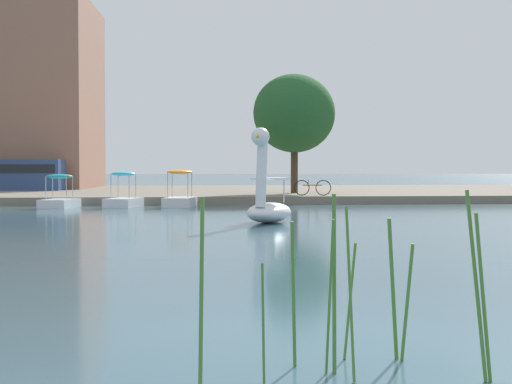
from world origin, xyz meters
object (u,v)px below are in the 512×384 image
pedal_boat_orange (180,196)px  bicycle_parked (312,188)px  tree_broadleaf_behind_dock (294,114)px  pedal_boat_teal (59,198)px  parked_van (23,174)px  swan_boat (268,202)px  pedal_boat_cyan (124,197)px

pedal_boat_orange → bicycle_parked: 6.83m
pedal_boat_orange → tree_broadleaf_behind_dock: bearing=46.0°
pedal_boat_teal → parked_van: bearing=107.0°
pedal_boat_orange → swan_boat: bearing=-75.6°
swan_boat → bicycle_parked: (3.71, 12.80, 0.10)m
bicycle_parked → pedal_boat_orange: bearing=-158.5°
pedal_boat_orange → pedal_boat_cyan: (-2.43, -0.18, -0.05)m
pedal_boat_cyan → bicycle_parked: pedal_boat_cyan is taller
swan_boat → parked_van: (-11.78, 23.11, 0.71)m
swan_boat → parked_van: 25.95m
tree_broadleaf_behind_dock → pedal_boat_teal: bearing=-149.9°
bicycle_parked → parked_van: size_ratio=0.36×
pedal_boat_cyan → pedal_boat_orange: bearing=4.2°
pedal_boat_orange → pedal_boat_cyan: pedal_boat_orange is taller
swan_boat → pedal_boat_orange: swan_boat is taller
swan_boat → pedal_boat_teal: bearing=127.7°
pedal_boat_cyan → tree_broadleaf_behind_dock: tree_broadleaf_behind_dock is taller
swan_boat → tree_broadleaf_behind_dock: (3.41, 16.56, 3.90)m
swan_boat → parked_van: swan_boat is taller
pedal_boat_teal → parked_van: parked_van is taller
pedal_boat_teal → tree_broadleaf_behind_dock: 13.59m
tree_broadleaf_behind_dock → parked_van: tree_broadleaf_behind_dock is taller
swan_boat → pedal_boat_orange: (-2.64, 10.30, -0.17)m
pedal_boat_cyan → bicycle_parked: (8.78, 2.68, 0.32)m
pedal_boat_teal → tree_broadleaf_behind_dock: size_ratio=0.35×
pedal_boat_teal → bicycle_parked: (11.49, 2.74, 0.35)m
swan_boat → pedal_boat_teal: 12.73m
pedal_boat_cyan → swan_boat: bearing=-63.4°
swan_boat → tree_broadleaf_behind_dock: 17.35m
tree_broadleaf_behind_dock → bicycle_parked: 5.35m
tree_broadleaf_behind_dock → pedal_boat_orange: bearing=-134.0°
bicycle_parked → pedal_boat_teal: bearing=-166.6°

